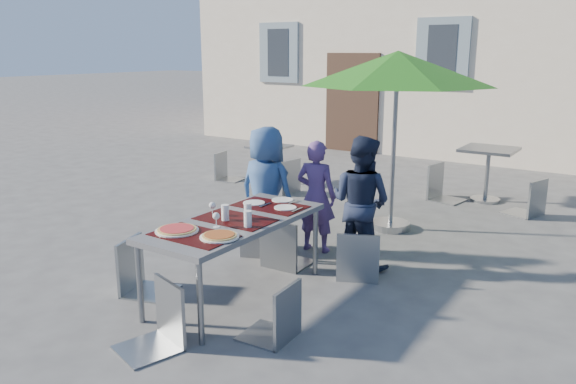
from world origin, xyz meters
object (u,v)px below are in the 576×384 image
Objects in this scene: chair_5 at (156,277)px; chair_1 at (284,214)px; chair_3 at (138,234)px; cafe_table_0 at (269,159)px; cafe_table_1 at (488,163)px; chair_0 at (258,214)px; bg_chair_l_0 at (225,150)px; child_1 at (316,196)px; pizza_near_left at (177,230)px; bg_chair_l_1 at (443,160)px; chair_4 at (277,278)px; patio_umbrella at (397,70)px; bg_chair_r_0 at (286,155)px; pizza_near_right at (219,236)px; chair_2 at (359,226)px; bg_chair_r_1 at (533,175)px; dining_table at (235,225)px; child_0 at (266,190)px; child_2 at (361,202)px.

chair_1 is at bearing 93.45° from chair_5.
chair_3 is 1.49× the size of cafe_table_0.
chair_3 is at bearing -109.40° from cafe_table_1.
chair_0 is 3.93m from bg_chair_l_0.
pizza_near_left is at bearing 76.94° from child_1.
bg_chair_l_1 reaches higher than bg_chair_l_0.
chair_4 is 0.93m from chair_5.
patio_umbrella is at bearing -23.70° from cafe_table_0.
bg_chair_r_0 is (-2.20, 0.83, -1.40)m from patio_umbrella.
pizza_near_right is at bearing 88.61° from child_1.
chair_1 is 1.05× the size of chair_2.
bg_chair_r_1 reaches higher than chair_0.
pizza_near_right is 5.35m from cafe_table_1.
bg_chair_r_0 is (-1.83, 3.55, -0.08)m from dining_table.
child_0 is at bearing -112.41° from cafe_table_1.
chair_2 is at bearing -106.27° from bg_chair_r_1.
chair_0 is 1.02× the size of cafe_table_1.
cafe_table_0 is at bearing -35.34° from child_2.
chair_0 reaches higher than pizza_near_left.
cafe_table_0 is at bearing 120.97° from pizza_near_right.
bg_chair_r_0 reaches higher than chair_0.
bg_chair_l_0 is 0.88× the size of bg_chair_l_1.
patio_umbrella is at bearing 77.79° from chair_1.
bg_chair_l_0 is 0.92× the size of bg_chair_r_1.
child_2 is 1.40× the size of chair_1.
patio_umbrella is (0.14, 3.20, 1.25)m from pizza_near_right.
bg_chair_r_0 is (1.43, -0.20, 0.08)m from bg_chair_l_0.
chair_5 reaches higher than bg_chair_l_0.
chair_5 is at bearing -94.39° from patio_umbrella.
bg_chair_l_0 is at bearing 135.17° from chair_0.
child_1 is 1.22× the size of bg_chair_r_0.
pizza_near_left is 0.29× the size of child_1.
child_2 is 1.67× the size of chair_0.
child_2 is (0.80, 1.89, -0.07)m from pizza_near_left.
child_0 is 0.57m from child_1.
bg_chair_r_0 is at bearing 111.83° from pizza_near_left.
child_2 is 1.93m from patio_umbrella.
patio_umbrella reaches higher than pizza_near_right.
bg_chair_r_0 is 3.12m from cafe_table_1.
bg_chair_l_0 is at bearing 138.00° from chair_1.
cafe_table_1 is (1.06, 3.96, 0.00)m from chair_1.
bg_chair_l_0 is at bearing 129.48° from pizza_near_right.
dining_table is 0.59m from pizza_near_left.
pizza_near_right is 0.23× the size of child_2.
dining_table is 1.85× the size of bg_chair_r_1.
pizza_near_right is 5.48m from bg_chair_l_0.
chair_5 is (-0.69, -2.06, 0.01)m from chair_2.
cafe_table_1 reaches higher than cafe_table_0.
bg_chair_l_0 is at bearing -167.96° from bg_chair_l_1.
chair_1 is at bearing 101.10° from pizza_near_right.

